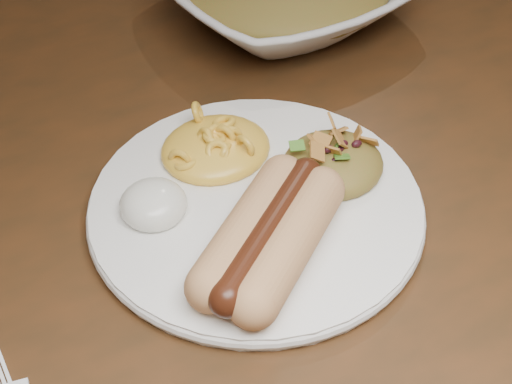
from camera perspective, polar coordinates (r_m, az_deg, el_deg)
table at (r=0.70m, az=-6.34°, el=-6.69°), size 1.60×0.90×0.75m
plate at (r=0.62m, az=-0.00°, el=-1.12°), size 0.34×0.34×0.01m
hotdog at (r=0.56m, az=0.97°, el=-3.13°), size 0.12×0.13×0.04m
mac_and_cheese at (r=0.64m, az=-3.00°, el=4.07°), size 0.10×0.09×0.04m
sour_cream at (r=0.60m, az=-7.54°, el=-0.37°), size 0.06×0.06×0.03m
taco_salad at (r=0.63m, az=5.68°, el=2.57°), size 0.08×0.08×0.04m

